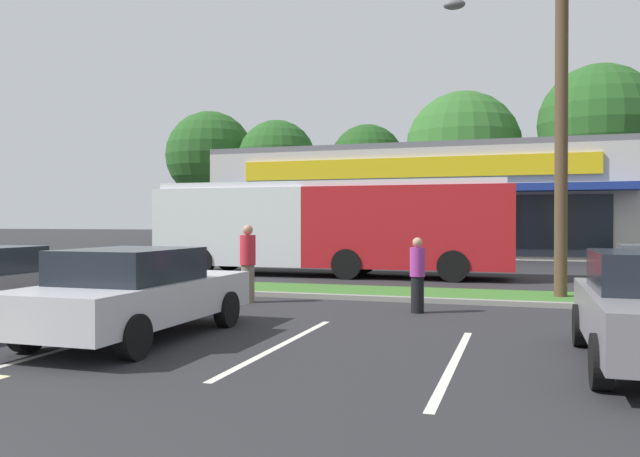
# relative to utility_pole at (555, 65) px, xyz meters

# --- Properties ---
(grass_median) EXTENTS (56.00, 2.20, 0.12)m
(grass_median) POSITION_rel_utility_pole_xyz_m (-5.37, -0.03, -5.56)
(grass_median) COLOR #386B28
(grass_median) RESTS_ON ground_plane
(curb_lip) EXTENTS (56.00, 0.24, 0.12)m
(curb_lip) POSITION_rel_utility_pole_xyz_m (-5.37, -1.25, -5.56)
(curb_lip) COLOR gray
(curb_lip) RESTS_ON ground_plane
(parking_stripe_1) EXTENTS (0.12, 4.80, 0.01)m
(parking_stripe_1) POSITION_rel_utility_pole_xyz_m (-7.24, -8.11, -5.62)
(parking_stripe_1) COLOR silver
(parking_stripe_1) RESTS_ON ground_plane
(parking_stripe_2) EXTENTS (0.12, 4.80, 0.01)m
(parking_stripe_2) POSITION_rel_utility_pole_xyz_m (-4.26, -7.04, -5.62)
(parking_stripe_2) COLOR silver
(parking_stripe_2) RESTS_ON ground_plane
(parking_stripe_3) EXTENTS (0.12, 4.80, 0.01)m
(parking_stripe_3) POSITION_rel_utility_pole_xyz_m (-1.60, -7.45, -5.62)
(parking_stripe_3) COLOR silver
(parking_stripe_3) RESTS_ON ground_plane
(storefront_building) EXTENTS (22.52, 13.30, 5.92)m
(storefront_building) POSITION_rel_utility_pole_xyz_m (-6.21, 21.95, -2.66)
(storefront_building) COLOR #BCB7AD
(storefront_building) RESTS_ON ground_plane
(tree_far_left) EXTENTS (7.44, 7.44, 11.22)m
(tree_far_left) POSITION_rel_utility_pole_xyz_m (-26.20, 32.86, 1.87)
(tree_far_left) COLOR #473323
(tree_far_left) RESTS_ON ground_plane
(tree_left) EXTENTS (6.22, 6.22, 10.00)m
(tree_left) POSITION_rel_utility_pole_xyz_m (-19.64, 31.75, 1.26)
(tree_left) COLOR #473323
(tree_left) RESTS_ON ground_plane
(tree_mid_left) EXTENTS (5.72, 5.72, 9.35)m
(tree_mid_left) POSITION_rel_utility_pole_xyz_m (-12.23, 31.97, 0.85)
(tree_mid_left) COLOR #473323
(tree_mid_left) RESTS_ON ground_plane
(tree_mid) EXTENTS (8.04, 8.04, 10.99)m
(tree_mid) POSITION_rel_utility_pole_xyz_m (-4.76, 29.68, 1.35)
(tree_mid) COLOR #473323
(tree_mid) RESTS_ON ground_plane
(tree_mid_right) EXTENTS (7.68, 7.68, 11.97)m
(tree_mid_right) POSITION_rel_utility_pole_xyz_m (3.92, 28.48, 2.50)
(tree_mid_right) COLOR #473323
(tree_mid_right) RESTS_ON ground_plane
(utility_pole) EXTENTS (3.13, 2.38, 10.54)m
(utility_pole) POSITION_rel_utility_pole_xyz_m (0.00, 0.00, 0.00)
(utility_pole) COLOR #4C3826
(utility_pole) RESTS_ON ground_plane
(city_bus) EXTENTS (12.51, 2.86, 3.25)m
(city_bus) POSITION_rel_utility_pole_xyz_m (-7.16, 5.09, -3.85)
(city_bus) COLOR #AD191E
(city_bus) RESTS_ON ground_plane
(bus_stop_bench) EXTENTS (1.60, 0.45, 0.95)m
(bus_stop_bench) POSITION_rel_utility_pole_xyz_m (-9.83, -2.16, -5.12)
(bus_stop_bench) COLOR brown
(bus_stop_bench) RESTS_ON ground_plane
(car_4) EXTENTS (2.01, 4.66, 1.47)m
(car_4) POSITION_rel_utility_pole_xyz_m (-6.70, -7.24, -4.87)
(car_4) COLOR #B7B7BC
(car_4) RESTS_ON ground_plane
(pedestrian_near_bench) EXTENTS (0.37, 0.37, 1.82)m
(pedestrian_near_bench) POSITION_rel_utility_pole_xyz_m (-6.86, -2.46, -4.70)
(pedestrian_near_bench) COLOR #726651
(pedestrian_near_bench) RESTS_ON ground_plane
(pedestrian_by_pole) EXTENTS (0.32, 0.32, 1.57)m
(pedestrian_by_pole) POSITION_rel_utility_pole_xyz_m (-2.81, -2.95, -4.83)
(pedestrian_by_pole) COLOR black
(pedestrian_by_pole) RESTS_ON ground_plane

